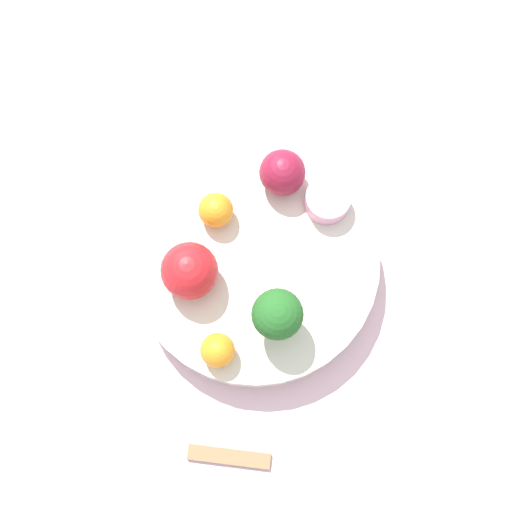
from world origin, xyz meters
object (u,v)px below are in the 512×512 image
object	(u,v)px
apple_red	(283,172)
small_cup	(329,200)
spoon	(230,457)
bowl	(256,263)
broccoli	(279,315)
orange_back	(219,350)
orange_front	(217,210)
apple_green	(190,271)

from	to	relation	value
apple_red	small_cup	xyz separation A→B (m)	(-0.05, 0.03, -0.01)
small_cup	spoon	world-z (taller)	small_cup
bowl	small_cup	size ratio (longest dim) A/B	5.51
broccoli	orange_back	world-z (taller)	broccoli
broccoli	small_cup	world-z (taller)	broccoli
apple_red	orange_back	size ratio (longest dim) A/B	1.40
orange_front	orange_back	world-z (taller)	orange_front
bowl	spoon	xyz separation A→B (m)	(0.03, 0.20, -0.02)
bowl	broccoli	bearing A→B (deg)	107.74
orange_front	spoon	world-z (taller)	orange_front
orange_front	broccoli	bearing A→B (deg)	118.46
broccoli	orange_back	xyz separation A→B (m)	(0.06, 0.03, -0.03)
broccoli	apple_red	bearing A→B (deg)	-92.90
apple_green	apple_red	bearing A→B (deg)	-131.94
apple_red	spoon	distance (m)	0.30
broccoli	orange_front	size ratio (longest dim) A/B	1.92
broccoli	orange_back	bearing A→B (deg)	27.81
apple_green	spoon	distance (m)	0.20
bowl	orange_front	bearing A→B (deg)	-49.46
broccoli	apple_red	size ratio (longest dim) A/B	1.45
broccoli	spoon	world-z (taller)	broccoli
apple_green	spoon	size ratio (longest dim) A/B	0.67
apple_green	small_cup	distance (m)	0.17
bowl	apple_green	xyz separation A→B (m)	(0.07, 0.02, 0.05)
bowl	orange_back	xyz separation A→B (m)	(0.04, 0.10, 0.04)
bowl	spoon	bearing A→B (deg)	82.05
orange_back	small_cup	xyz separation A→B (m)	(-0.12, -0.16, -0.01)
apple_green	orange_back	world-z (taller)	apple_green
bowl	broccoli	size ratio (longest dim) A/B	3.72
small_cup	spoon	bearing A→B (deg)	68.10
spoon	apple_red	bearing A→B (deg)	-101.26
apple_green	spoon	world-z (taller)	apple_green
apple_red	orange_front	world-z (taller)	apple_red
bowl	apple_red	bearing A→B (deg)	-108.68
apple_red	orange_back	distance (m)	0.20
apple_red	spoon	world-z (taller)	apple_red
bowl	orange_front	xyz separation A→B (m)	(0.04, -0.05, 0.04)
apple_green	orange_back	xyz separation A→B (m)	(-0.03, 0.08, -0.01)
apple_red	orange_back	world-z (taller)	apple_red
broccoli	apple_green	distance (m)	0.10
apple_green	orange_front	bearing A→B (deg)	-110.73
bowl	spoon	distance (m)	0.21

